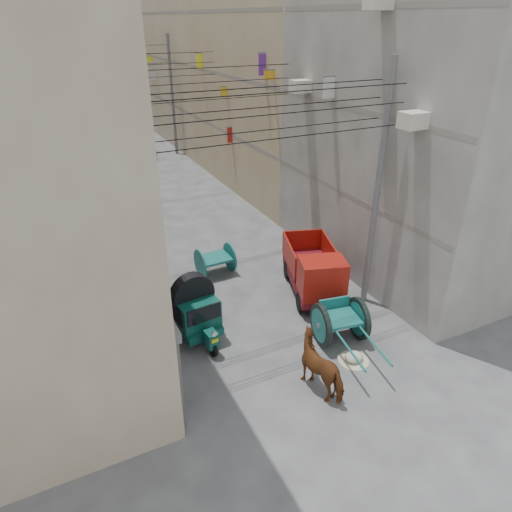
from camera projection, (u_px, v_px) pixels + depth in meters
ground at (402, 472)px, 10.04m from camera, size 140.00×140.00×0.00m
building_row_right at (200, 51)px, 37.32m from camera, size 8.00×62.00×14.00m
end_cap_building at (59, 38)px, 59.55m from camera, size 22.00×10.00×13.00m
shutters_left at (119, 254)px, 16.08m from camera, size 0.18×14.40×2.88m
signboards at (144, 127)px, 25.68m from camera, size 8.22×40.52×5.67m
ac_units at (357, 71)px, 14.12m from camera, size 0.70×6.55×3.35m
utility_poles at (167, 133)px, 21.72m from camera, size 7.40×22.20×8.00m
overhead_cables at (179, 77)px, 18.36m from camera, size 7.40×22.52×1.12m
auto_rickshaw at (194, 309)px, 13.99m from camera, size 1.51×2.40×1.65m
tonga_cart at (340, 321)px, 13.86m from camera, size 1.60×3.13×1.35m
mini_truck at (315, 275)px, 15.89m from camera, size 2.51×3.72×1.92m
second_cart at (215, 260)px, 17.56m from camera, size 1.36×1.21×1.16m
feed_sack at (354, 357)px, 13.25m from camera, size 0.56×0.45×0.28m
horse at (324, 365)px, 12.03m from camera, size 1.17×1.90×1.50m
distant_car_white at (91, 160)px, 30.10m from camera, size 1.72×3.33×1.08m
distant_car_grey at (140, 147)px, 33.06m from camera, size 1.63×3.67×1.17m
distant_car_green at (102, 133)px, 36.74m from camera, size 3.00×4.91×1.33m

